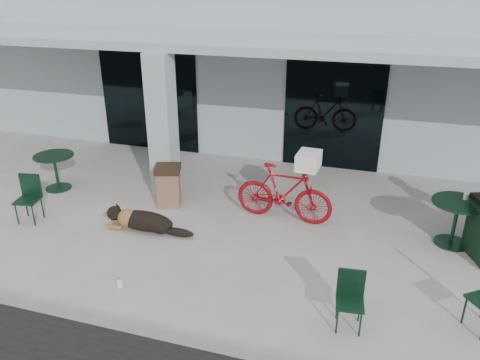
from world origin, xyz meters
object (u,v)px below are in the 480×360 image
(cafe_table_near, at_px, (56,172))
(cafe_chair_near, at_px, (28,200))
(dog, at_px, (144,220))
(trash_receptacle, at_px, (169,186))
(cafe_chair_far_a, at_px, (350,302))
(cafe_table_far, at_px, (455,223))
(bicycle, at_px, (284,193))

(cafe_table_near, xyz_separation_m, cafe_chair_near, (0.46, -1.48, 0.06))
(dog, xyz_separation_m, trash_receptacle, (-0.02, 1.16, 0.22))
(cafe_chair_far_a, height_order, trash_receptacle, trash_receptacle)
(cafe_table_far, bearing_deg, bicycle, 179.47)
(dog, distance_m, cafe_chair_near, 2.40)
(cafe_table_near, bearing_deg, cafe_chair_near, -72.81)
(bicycle, height_order, cafe_chair_near, bicycle)
(cafe_chair_near, height_order, cafe_chair_far_a, cafe_chair_near)
(bicycle, xyz_separation_m, cafe_chair_far_a, (1.53, -2.85, -0.16))
(cafe_table_far, relative_size, cafe_chair_far_a, 1.09)
(bicycle, xyz_separation_m, dog, (-2.45, -1.23, -0.36))
(cafe_table_near, xyz_separation_m, cafe_chair_far_a, (6.81, -2.78, 0.01))
(dog, bearing_deg, trash_receptacle, 85.70)
(bicycle, bearing_deg, trash_receptacle, 95.32)
(cafe_table_near, distance_m, trash_receptacle, 2.81)
(bicycle, bearing_deg, cafe_chair_far_a, -147.85)
(dog, bearing_deg, bicycle, 21.52)
(cafe_chair_far_a, xyz_separation_m, trash_receptacle, (-4.00, 2.78, 0.02))
(cafe_table_near, height_order, cafe_table_far, cafe_table_far)
(bicycle, xyz_separation_m, trash_receptacle, (-2.47, -0.06, -0.14))
(cafe_chair_near, relative_size, cafe_chair_far_a, 1.12)
(dog, distance_m, cafe_chair_far_a, 4.30)
(cafe_chair_far_a, bearing_deg, cafe_table_far, 54.11)
(trash_receptacle, bearing_deg, cafe_chair_far_a, -34.81)
(cafe_chair_near, distance_m, cafe_chair_far_a, 6.48)
(bicycle, distance_m, cafe_table_far, 3.15)
(cafe_chair_near, bearing_deg, bicycle, 8.02)
(cafe_table_far, height_order, cafe_chair_far_a, cafe_table_far)
(cafe_chair_near, bearing_deg, cafe_table_near, 97.41)
(cafe_chair_near, xyz_separation_m, trash_receptacle, (2.35, 1.48, -0.03))
(cafe_table_near, xyz_separation_m, cafe_table_far, (8.43, 0.04, 0.02))
(cafe_table_near, height_order, trash_receptacle, trash_receptacle)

